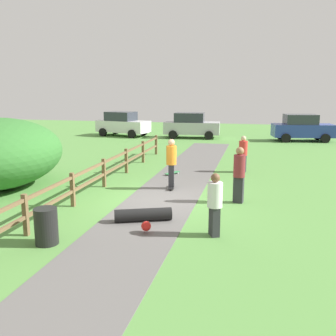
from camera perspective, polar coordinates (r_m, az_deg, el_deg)
name	(u,v)px	position (r m, az deg, el deg)	size (l,w,h in m)	color
ground_plane	(162,200)	(13.03, -0.96, -4.83)	(60.00, 60.00, 0.00)	#568E42
asphalt_path	(162,200)	(13.03, -0.96, -4.79)	(2.40, 28.00, 0.02)	#605E5B
wooden_fence	(90,177)	(13.72, -11.56, -1.35)	(0.12, 18.12, 1.10)	brown
trash_bin	(46,226)	(9.82, -17.62, -8.23)	(0.56, 0.56, 0.90)	black
skater_riding	(171,161)	(14.26, 0.50, 1.03)	(0.44, 0.82, 1.87)	black
skater_fallen	(143,216)	(10.92, -3.68, -7.05)	(1.64, 1.46, 0.36)	black
skateboard_loose	(172,173)	(16.84, 0.66, -0.72)	(0.57, 0.80, 0.08)	#338C4C
bystander_maroon	(239,172)	(12.76, 10.51, -0.59)	(0.45, 0.45, 1.86)	#2D2D33
bystander_red	(243,152)	(17.55, 11.07, 2.29)	(0.52, 0.52, 1.65)	#2D2D33
bystander_white	(215,202)	(9.81, 6.96, -5.02)	(0.51, 0.51, 1.64)	#2D2D33
parked_car_silver	(191,125)	(29.60, 3.47, 6.33)	(4.31, 2.23, 1.92)	#B7B7BC
parked_car_blue	(302,128)	(29.32, 19.26, 5.65)	(4.42, 2.51, 1.92)	#283D99
parked_car_white	(123,124)	(31.04, -6.76, 6.52)	(4.48, 2.71, 1.92)	silver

